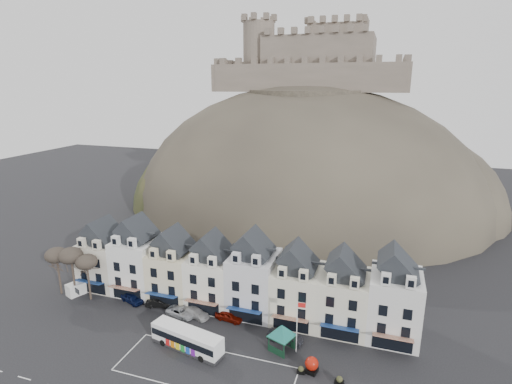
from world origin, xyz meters
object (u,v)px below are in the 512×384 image
(red_buoy, at_px, (312,365))
(white_van, at_px, (81,287))
(car_navy, at_px, (132,298))
(car_maroon, at_px, (229,316))
(bus_shelter, at_px, (282,331))
(flagpole, at_px, (298,323))
(bus, at_px, (187,338))
(car_silver, at_px, (181,312))
(car_charcoal, at_px, (285,337))
(car_black, at_px, (159,303))
(car_white, at_px, (196,313))

(red_buoy, relative_size, white_van, 0.42)
(car_navy, xyz_separation_m, car_maroon, (16.80, 0.16, -0.02))
(bus_shelter, xyz_separation_m, flagpole, (2.02, 0.18, 1.39))
(bus, height_order, car_silver, bus)
(flagpole, xyz_separation_m, car_silver, (-18.60, 2.80, -3.67))
(bus, height_order, white_van, bus)
(bus_shelter, height_order, car_charcoal, bus_shelter)
(car_navy, distance_m, car_maroon, 16.80)
(car_navy, relative_size, car_charcoal, 0.92)
(red_buoy, xyz_separation_m, car_navy, (-30.51, 6.99, -0.29))
(flagpole, bearing_deg, white_van, 174.27)
(white_van, relative_size, car_navy, 1.09)
(car_black, xyz_separation_m, car_maroon, (11.95, 0.00, 0.06))
(car_white, relative_size, car_maroon, 1.07)
(car_silver, height_order, car_charcoal, car_charcoal)
(car_navy, bearing_deg, flagpole, -77.83)
(car_silver, distance_m, car_maroon, 7.52)
(flagpole, bearing_deg, car_maroon, 160.08)
(white_van, distance_m, car_white, 21.64)
(car_navy, bearing_deg, car_silver, -76.57)
(bus_shelter, xyz_separation_m, car_navy, (-25.97, 4.07, -2.17))
(flagpole, distance_m, car_silver, 19.17)
(white_van, relative_size, car_charcoal, 1.00)
(car_black, bearing_deg, car_charcoal, -112.22)
(car_navy, distance_m, car_black, 4.85)
(flagpole, relative_size, car_white, 1.65)
(bus_shelter, bearing_deg, red_buoy, -11.41)
(car_maroon, xyz_separation_m, car_charcoal, (9.20, -2.42, 0.07))
(bus_shelter, height_order, car_silver, bus_shelter)
(car_silver, bearing_deg, car_charcoal, -83.71)
(bus, distance_m, car_silver, 8.21)
(white_van, xyz_separation_m, car_silver, (19.42, -1.02, -0.36))
(car_white, height_order, car_maroon, car_maroon)
(car_navy, bearing_deg, bus, -98.95)
(flagpole, height_order, car_silver, flagpole)
(bus_shelter, xyz_separation_m, car_black, (-21.12, 4.23, -2.26))
(car_white, bearing_deg, bus, -144.74)
(white_van, xyz_separation_m, car_black, (14.88, 0.24, -0.35))
(bus, distance_m, bus_shelter, 12.56)
(bus, distance_m, car_maroon, 8.47)
(bus, height_order, bus_shelter, bus_shelter)
(flagpole, height_order, car_charcoal, flagpole)
(car_white, height_order, car_charcoal, car_charcoal)
(bus, bearing_deg, red_buoy, 14.43)
(car_silver, relative_size, car_maroon, 1.07)
(car_white, bearing_deg, red_buoy, -92.14)
(bus_shelter, height_order, red_buoy, bus_shelter)
(car_silver, xyz_separation_m, car_white, (2.22, 0.58, 0.02))
(car_white, relative_size, car_charcoal, 0.95)
(bus, relative_size, car_maroon, 2.50)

